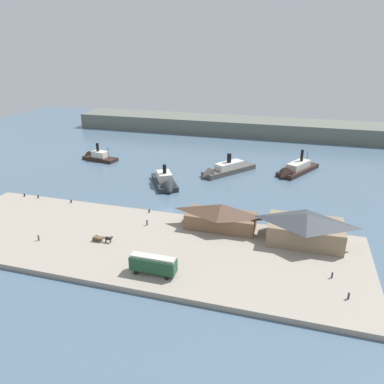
# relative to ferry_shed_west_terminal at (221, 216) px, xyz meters

# --- Properties ---
(ground_plane) EXTENTS (320.00, 320.00, 0.00)m
(ground_plane) POSITION_rel_ferry_shed_west_terminal_xyz_m (-18.23, 8.85, -4.65)
(ground_plane) COLOR slate
(quay_promenade) EXTENTS (110.00, 36.00, 1.20)m
(quay_promenade) POSITION_rel_ferry_shed_west_terminal_xyz_m (-18.23, -13.15, -4.05)
(quay_promenade) COLOR #9E9384
(quay_promenade) RESTS_ON ground
(seawall_edge) EXTENTS (110.00, 0.80, 1.00)m
(seawall_edge) POSITION_rel_ferry_shed_west_terminal_xyz_m (-18.23, 5.25, -4.15)
(seawall_edge) COLOR gray
(seawall_edge) RESTS_ON ground
(ferry_shed_west_terminal) EXTENTS (18.59, 8.29, 6.79)m
(ferry_shed_west_terminal) POSITION_rel_ferry_shed_west_terminal_xyz_m (0.00, 0.00, 0.00)
(ferry_shed_west_terminal) COLOR brown
(ferry_shed_west_terminal) RESTS_ON quay_promenade
(ferry_shed_east_terminal) EXTENTS (18.31, 11.48, 7.45)m
(ferry_shed_east_terminal) POSITION_rel_ferry_shed_west_terminal_xyz_m (21.50, -1.49, 0.33)
(ferry_shed_east_terminal) COLOR #847056
(ferry_shed_east_terminal) RESTS_ON quay_promenade
(street_tram) EXTENTS (10.04, 2.93, 4.32)m
(street_tram) POSITION_rel_ferry_shed_west_terminal_xyz_m (-9.21, -25.07, -0.93)
(street_tram) COLOR #1E4C2D
(street_tram) RESTS_ON quay_promenade
(horse_cart) EXTENTS (5.50, 1.34, 1.87)m
(horse_cart) POSITION_rel_ferry_shed_west_terminal_xyz_m (-26.53, -15.62, -2.52)
(horse_cart) COLOR brown
(horse_cart) RESTS_ON quay_promenade
(pedestrian_near_west_shed) EXTENTS (0.37, 0.37, 1.51)m
(pedestrian_near_west_shed) POSITION_rel_ferry_shed_west_terminal_xyz_m (27.32, -15.90, -2.76)
(pedestrian_near_west_shed) COLOR #33384C
(pedestrian_near_west_shed) RESTS_ON quay_promenade
(pedestrian_walking_east) EXTENTS (0.40, 0.40, 1.63)m
(pedestrian_walking_east) POSITION_rel_ferry_shed_west_terminal_xyz_m (29.94, -22.38, -2.71)
(pedestrian_walking_east) COLOR #33384C
(pedestrian_walking_east) RESTS_ON quay_promenade
(pedestrian_by_tram) EXTENTS (0.41, 0.41, 1.66)m
(pedestrian_by_tram) POSITION_rel_ferry_shed_west_terminal_xyz_m (-42.13, -19.62, -2.70)
(pedestrian_by_tram) COLOR #3D4C42
(pedestrian_by_tram) RESTS_ON quay_promenade
(pedestrian_standing_center) EXTENTS (0.41, 0.41, 1.65)m
(pedestrian_standing_center) POSITION_rel_ferry_shed_west_terminal_xyz_m (-19.43, -4.21, -2.70)
(pedestrian_standing_center) COLOR #33384C
(pedestrian_standing_center) RESTS_ON quay_promenade
(mooring_post_east) EXTENTS (0.44, 0.44, 0.90)m
(mooring_post_east) POSITION_rel_ferry_shed_west_terminal_xyz_m (-47.94, 3.41, -3.00)
(mooring_post_east) COLOR black
(mooring_post_east) RESTS_ON quay_promenade
(mooring_post_west) EXTENTS (0.44, 0.44, 0.90)m
(mooring_post_west) POSITION_rel_ferry_shed_west_terminal_xyz_m (-60.16, 3.73, -3.00)
(mooring_post_west) COLOR black
(mooring_post_west) RESTS_ON quay_promenade
(mooring_post_center_west) EXTENTS (0.44, 0.44, 0.90)m
(mooring_post_center_west) POSITION_rel_ferry_shed_west_terminal_xyz_m (-65.22, 3.56, -3.00)
(mooring_post_center_west) COLOR black
(mooring_post_center_west) RESTS_ON quay_promenade
(mooring_post_center_east) EXTENTS (0.44, 0.44, 0.90)m
(mooring_post_center_east) POSITION_rel_ferry_shed_west_terminal_xyz_m (-22.02, 3.60, -3.00)
(mooring_post_center_east) COLOR black
(mooring_post_center_east) RESTS_ON quay_promenade
(ferry_departing_north) EXTENTS (19.85, 23.80, 9.41)m
(ferry_departing_north) POSITION_rel_ferry_shed_west_terminal_xyz_m (-8.79, 46.72, -3.12)
(ferry_departing_north) COLOR #514C47
(ferry_departing_north) RESTS_ON ground
(ferry_outer_harbor) EXTENTS (15.21, 19.53, 9.86)m
(ferry_outer_harbor) POSITION_rel_ferry_shed_west_terminal_xyz_m (-25.59, 27.30, -3.20)
(ferry_outer_harbor) COLOR #23282D
(ferry_outer_harbor) RESTS_ON ground
(ferry_near_quay) EXTENTS (16.68, 23.91, 10.86)m
(ferry_near_quay) POSITION_rel_ferry_shed_west_terminal_xyz_m (17.28, 54.51, -3.27)
(ferry_near_quay) COLOR black
(ferry_near_quay) RESTS_ON ground
(ferry_approaching_east) EXTENTS (17.53, 8.17, 9.21)m
(ferry_approaching_east) POSITION_rel_ferry_shed_west_terminal_xyz_m (-65.90, 49.98, -3.37)
(ferry_approaching_east) COLOR black
(ferry_approaching_east) RESTS_ON ground
(far_headland) EXTENTS (180.00, 24.00, 8.00)m
(far_headland) POSITION_rel_ferry_shed_west_terminal_xyz_m (-18.23, 118.85, -0.65)
(far_headland) COLOR #60665B
(far_headland) RESTS_ON ground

